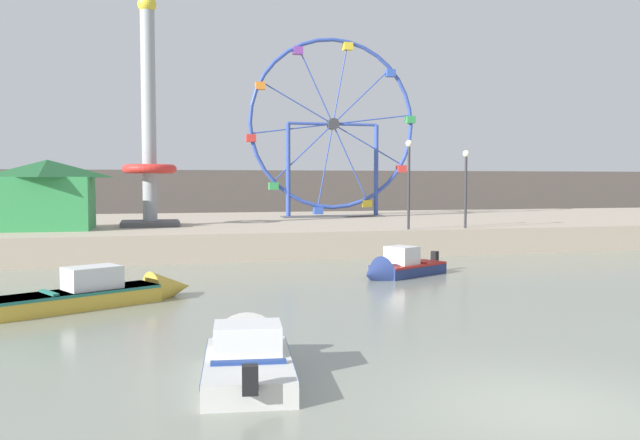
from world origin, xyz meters
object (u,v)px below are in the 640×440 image
at_px(promenade_lamp_near, 409,171).
at_px(drop_tower_steel_tower, 149,144).
at_px(motorboat_mustard_yellow, 105,293).
at_px(motorboat_navy_blue, 397,268).
at_px(motorboat_pale_grey, 248,354).
at_px(promenade_lamp_far, 466,177).
at_px(ferris_wheel_blue_frame, 333,128).
at_px(carnival_booth_green_kiosk, 48,193).

bearing_deg(promenade_lamp_near, drop_tower_steel_tower, 154.96).
distance_m(motorboat_mustard_yellow, drop_tower_steel_tower, 15.49).
bearing_deg(drop_tower_steel_tower, promenade_lamp_near, -25.04).
bearing_deg(promenade_lamp_near, motorboat_navy_blue, -115.19).
distance_m(motorboat_pale_grey, promenade_lamp_near, 19.50).
height_order(motorboat_pale_grey, promenade_lamp_far, promenade_lamp_far).
bearing_deg(motorboat_navy_blue, promenade_lamp_far, -161.73).
height_order(ferris_wheel_blue_frame, drop_tower_steel_tower, drop_tower_steel_tower).
bearing_deg(motorboat_mustard_yellow, promenade_lamp_far, 2.11).
height_order(motorboat_navy_blue, promenade_lamp_near, promenade_lamp_near).
bearing_deg(promenade_lamp_near, ferris_wheel_blue_frame, 93.29).
distance_m(ferris_wheel_blue_frame, carnival_booth_green_kiosk, 17.37).
height_order(motorboat_navy_blue, motorboat_mustard_yellow, motorboat_mustard_yellow).
bearing_deg(promenade_lamp_near, carnival_booth_green_kiosk, 166.91).
bearing_deg(carnival_booth_green_kiosk, drop_tower_steel_tower, 22.77).
relative_size(ferris_wheel_blue_frame, promenade_lamp_near, 2.66).
relative_size(motorboat_mustard_yellow, drop_tower_steel_tower, 0.52).
xyz_separation_m(drop_tower_steel_tower, promenade_lamp_near, (11.53, -5.38, -1.38)).
distance_m(motorboat_navy_blue, motorboat_mustard_yellow, 10.27).
xyz_separation_m(motorboat_mustard_yellow, promenade_lamp_near, (12.74, 9.26, 3.53)).
relative_size(motorboat_navy_blue, promenade_lamp_far, 1.06).
bearing_deg(ferris_wheel_blue_frame, motorboat_pale_grey, -108.51).
xyz_separation_m(carnival_booth_green_kiosk, promenade_lamp_near, (16.00, -3.72, 1.00)).
bearing_deg(promenade_lamp_near, promenade_lamp_far, 1.38).
relative_size(ferris_wheel_blue_frame, carnival_booth_green_kiosk, 2.55).
bearing_deg(motorboat_navy_blue, promenade_lamp_near, -144.16).
bearing_deg(ferris_wheel_blue_frame, promenade_lamp_near, -86.71).
bearing_deg(promenade_lamp_far, motorboat_pale_grey, -127.44).
bearing_deg(carnival_booth_green_kiosk, motorboat_mustard_yellow, -73.54).
height_order(motorboat_mustard_yellow, ferris_wheel_blue_frame, ferris_wheel_blue_frame).
distance_m(motorboat_pale_grey, promenade_lamp_far, 21.11).
bearing_deg(ferris_wheel_blue_frame, drop_tower_steel_tower, -153.38).
distance_m(motorboat_navy_blue, drop_tower_steel_tower, 15.27).
distance_m(motorboat_pale_grey, motorboat_navy_blue, 12.32).
bearing_deg(motorboat_navy_blue, drop_tower_steel_tower, -82.48).
bearing_deg(motorboat_mustard_yellow, carnival_booth_green_kiosk, 75.39).
height_order(motorboat_pale_grey, carnival_booth_green_kiosk, carnival_booth_green_kiosk).
relative_size(drop_tower_steel_tower, promenade_lamp_far, 3.07).
relative_size(motorboat_pale_grey, promenade_lamp_far, 1.12).
xyz_separation_m(motorboat_mustard_yellow, promenade_lamp_far, (15.64, 9.33, 3.29)).
distance_m(motorboat_pale_grey, carnival_booth_green_kiosk, 21.30).
bearing_deg(drop_tower_steel_tower, motorboat_pale_grey, -85.42).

